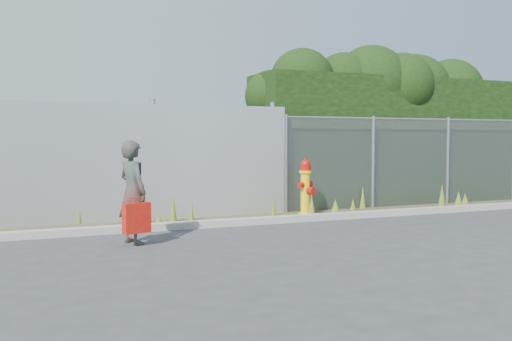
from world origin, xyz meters
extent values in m
plane|color=#353638|center=(0.00, 0.00, 0.00)|extent=(80.00, 80.00, 0.00)
cube|color=gray|center=(0.00, 1.80, 0.06)|extent=(16.00, 0.22, 0.12)
cube|color=#443B26|center=(0.00, 2.40, 0.01)|extent=(16.00, 1.20, 0.01)
cone|color=#51641E|center=(-1.83, 2.14, 0.11)|extent=(0.18, 0.18, 0.23)
cone|color=#51641E|center=(2.90, 2.94, 0.25)|extent=(0.14, 0.14, 0.49)
cone|color=#51641E|center=(2.51, 2.72, 0.13)|extent=(0.13, 0.13, 0.25)
cone|color=#51641E|center=(5.20, 2.30, 0.12)|extent=(0.14, 0.14, 0.25)
cone|color=#51641E|center=(1.81, 2.28, 0.16)|extent=(0.22, 0.22, 0.32)
cone|color=#51641E|center=(-1.10, 2.60, 0.21)|extent=(0.09, 0.09, 0.42)
cone|color=#51641E|center=(-1.70, 2.15, 0.10)|extent=(0.08, 0.08, 0.19)
cone|color=#51641E|center=(4.51, 2.27, 0.27)|extent=(0.18, 0.18, 0.53)
cone|color=#51641E|center=(-2.02, 2.54, 0.23)|extent=(0.12, 0.12, 0.46)
cone|color=#51641E|center=(1.12, 2.01, 0.23)|extent=(0.17, 0.17, 0.46)
cone|color=#51641E|center=(-3.09, 2.98, 0.23)|extent=(0.08, 0.08, 0.46)
cone|color=#51641E|center=(5.20, 2.30, 0.15)|extent=(0.20, 0.20, 0.31)
cone|color=#51641E|center=(0.53, 2.48, 0.21)|extent=(0.10, 0.10, 0.43)
cone|color=#51641E|center=(4.87, 2.15, 0.19)|extent=(0.22, 0.22, 0.38)
cone|color=#51641E|center=(-1.47, 2.52, 0.27)|extent=(0.14, 0.14, 0.54)
cube|color=#B1B4B8|center=(-3.25, 3.00, 1.10)|extent=(8.50, 0.08, 2.20)
cylinder|color=gray|center=(-1.70, 3.12, 1.15)|extent=(0.10, 0.10, 2.30)
cylinder|color=gray|center=(0.80, 3.12, 1.15)|extent=(0.10, 0.10, 2.30)
cube|color=gray|center=(4.25, 3.00, 1.00)|extent=(6.50, 0.03, 2.00)
cylinder|color=gray|center=(4.25, 3.00, 2.00)|extent=(6.50, 0.04, 0.04)
cylinder|color=gray|center=(1.05, 3.00, 1.02)|extent=(0.07, 0.07, 2.05)
cylinder|color=gray|center=(3.20, 3.00, 1.02)|extent=(0.07, 0.07, 2.05)
cylinder|color=gray|center=(5.30, 3.00, 1.02)|extent=(0.07, 0.07, 2.05)
cube|color=black|center=(4.55, 4.00, 1.50)|extent=(7.30, 1.60, 3.00)
sphere|color=black|center=(1.24, 4.16, 2.50)|extent=(1.21, 1.21, 1.21)
sphere|color=black|center=(1.99, 4.11, 2.88)|extent=(1.49, 1.49, 1.49)
sphere|color=black|center=(3.12, 4.15, 2.88)|extent=(1.44, 1.44, 1.44)
sphere|color=black|center=(3.86, 4.08, 2.88)|extent=(1.85, 1.85, 1.85)
sphere|color=black|center=(4.55, 3.80, 2.83)|extent=(1.58, 1.58, 1.58)
sphere|color=black|center=(5.21, 4.16, 2.79)|extent=(1.77, 1.77, 1.77)
sphere|color=black|center=(6.32, 4.10, 2.77)|extent=(1.67, 1.67, 1.67)
sphere|color=black|center=(7.15, 4.01, 2.46)|extent=(1.16, 1.16, 1.16)
cylinder|color=yellow|center=(1.21, 2.44, 0.03)|extent=(0.29, 0.29, 0.06)
cylinder|color=yellow|center=(1.21, 2.44, 0.43)|extent=(0.18, 0.18, 0.87)
cylinder|color=yellow|center=(1.21, 2.44, 0.89)|extent=(0.25, 0.25, 0.05)
cylinder|color=#B20F0A|center=(1.21, 2.44, 0.96)|extent=(0.21, 0.21, 0.10)
sphere|color=#B20F0A|center=(1.21, 2.44, 1.03)|extent=(0.19, 0.19, 0.19)
cylinder|color=#B20F0A|center=(1.21, 2.44, 1.13)|extent=(0.05, 0.05, 0.05)
cylinder|color=#B20F0A|center=(1.07, 2.44, 0.63)|extent=(0.10, 0.11, 0.11)
cylinder|color=#B20F0A|center=(1.35, 2.44, 0.63)|extent=(0.10, 0.11, 0.11)
cylinder|color=#B20F0A|center=(1.21, 2.29, 0.51)|extent=(0.15, 0.12, 0.15)
imported|color=#0E594A|center=(-2.55, 0.75, 0.76)|extent=(0.54, 0.65, 1.53)
cube|color=#B60A0D|center=(-2.54, 0.49, 0.41)|extent=(0.39, 0.15, 0.44)
cylinder|color=#B60A0D|center=(-2.54, 0.49, 0.70)|extent=(0.19, 0.02, 0.02)
cube|color=black|center=(-2.51, 0.90, 1.10)|extent=(0.25, 0.10, 0.19)
camera|label=1|loc=(-4.11, -7.64, 1.55)|focal=40.00mm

